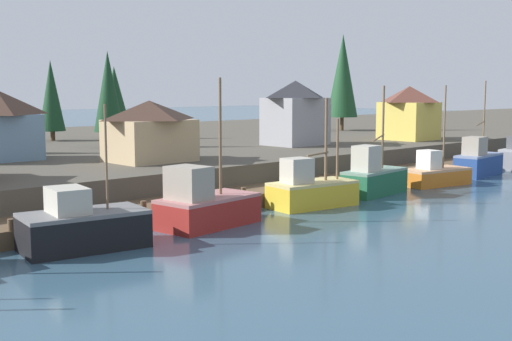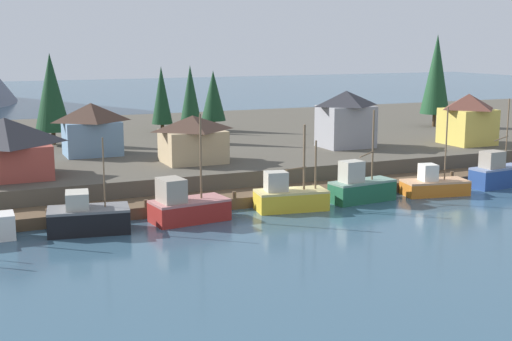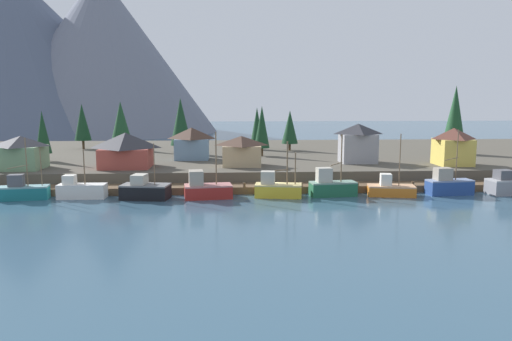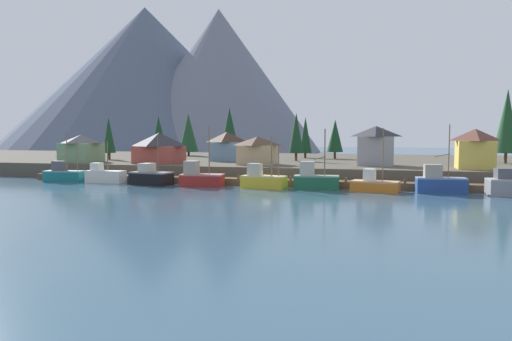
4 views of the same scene
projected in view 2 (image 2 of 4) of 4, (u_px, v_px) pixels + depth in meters
name	position (u px, v px, depth m)	size (l,w,h in m)	color
ground_plane	(203.00, 173.00, 81.36)	(400.00, 400.00, 1.00)	#335166
dock	(267.00, 196.00, 64.96)	(80.00, 4.00, 1.60)	brown
shoreline_bank	(173.00, 145.00, 91.85)	(400.00, 56.00, 2.50)	#4C473D
fishing_boat_black	(87.00, 217.00, 54.20)	(6.64, 4.13, 7.43)	black
fishing_boat_red	(186.00, 206.00, 57.45)	(6.59, 3.86, 8.88)	maroon
fishing_boat_yellow	(289.00, 197.00, 61.43)	(6.59, 3.66, 7.56)	gold
fishing_boat_green	(361.00, 187.00, 64.60)	(6.49, 3.09, 8.47)	#1E5B3D
fishing_boat_orange	(434.00, 185.00, 67.56)	(6.64, 3.82, 8.54)	#CC6B1E
fishing_boat_blue	(497.00, 174.00, 71.17)	(6.46, 2.92, 9.00)	navy
house_grey	(346.00, 118.00, 81.01)	(6.06, 4.88, 6.57)	gray
house_tan	(193.00, 138.00, 70.85)	(6.35, 5.32, 4.81)	tan
house_yellow	(468.00, 118.00, 83.39)	(5.39, 5.56, 6.05)	gold
house_red	(6.00, 147.00, 62.78)	(7.94, 7.01, 5.48)	#9E4238
house_blue	(92.00, 129.00, 75.26)	(6.18, 4.61, 5.67)	#6689A8
conifer_near_left	(162.00, 95.00, 94.46)	(2.84, 2.84, 8.92)	#4C3823
conifer_near_right	(436.00, 74.00, 99.90)	(4.24, 4.24, 13.23)	#4C3823
conifer_mid_left	(51.00, 92.00, 82.36)	(4.17, 4.17, 10.87)	#4C3823
conifer_back_left	(213.00, 96.00, 95.24)	(3.39, 3.39, 8.31)	#4C3823
conifer_back_right	(190.00, 98.00, 83.89)	(2.92, 2.92, 9.41)	#4C3823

